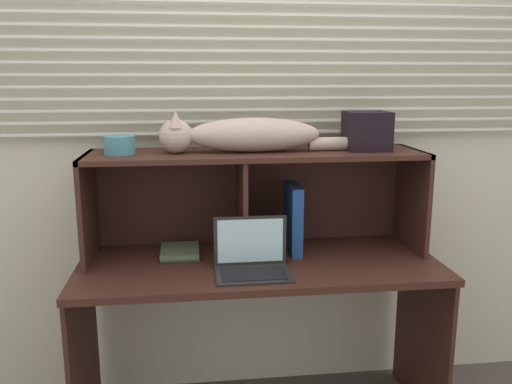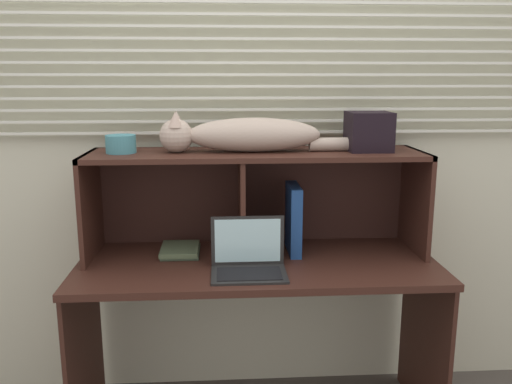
% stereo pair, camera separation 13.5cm
% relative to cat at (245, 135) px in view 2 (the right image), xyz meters
% --- Properties ---
extents(back_panel_with_blinds, '(4.40, 0.08, 2.50)m').
position_rel_cat_xyz_m(back_panel_with_blinds, '(0.05, 0.24, -0.04)').
color(back_panel_with_blinds, beige).
rests_on(back_panel_with_blinds, ground).
extents(desk, '(1.54, 0.63, 0.77)m').
position_rel_cat_xyz_m(desk, '(0.05, -0.12, -0.68)').
color(desk, '#3A1E17').
rests_on(desk, ground).
extents(hutch_shelf_unit, '(1.46, 0.38, 0.46)m').
position_rel_cat_xyz_m(hutch_shelf_unit, '(0.04, 0.04, -0.21)').
color(hutch_shelf_unit, '#3A1E17').
rests_on(hutch_shelf_unit, desk).
extents(cat, '(0.95, 0.17, 0.18)m').
position_rel_cat_xyz_m(cat, '(0.00, 0.00, 0.00)').
color(cat, '#B9A596').
rests_on(cat, hutch_shelf_unit).
extents(laptop, '(0.30, 0.21, 0.22)m').
position_rel_cat_xyz_m(laptop, '(0.00, -0.24, -0.48)').
color(laptop, black).
rests_on(laptop, desk).
extents(binder_upright, '(0.05, 0.22, 0.31)m').
position_rel_cat_xyz_m(binder_upright, '(0.22, 0.00, -0.38)').
color(binder_upright, navy).
rests_on(binder_upright, desk).
extents(book_stack, '(0.17, 0.22, 0.03)m').
position_rel_cat_xyz_m(book_stack, '(-0.29, -0.00, -0.51)').
color(book_stack, '#4D644D').
rests_on(book_stack, desk).
extents(small_basket, '(0.13, 0.13, 0.08)m').
position_rel_cat_xyz_m(small_basket, '(-0.53, 0.00, -0.03)').
color(small_basket, teal).
rests_on(small_basket, hutch_shelf_unit).
extents(storage_box, '(0.18, 0.18, 0.17)m').
position_rel_cat_xyz_m(storage_box, '(0.54, 0.00, 0.01)').
color(storage_box, black).
rests_on(storage_box, hutch_shelf_unit).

